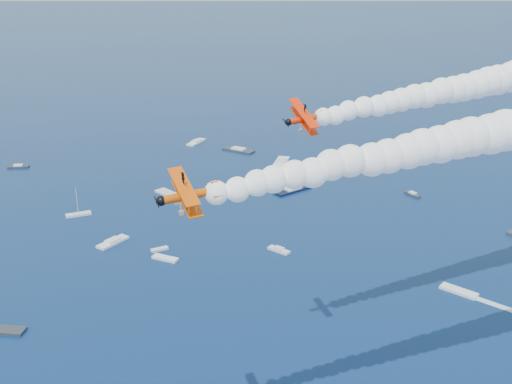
{
  "coord_description": "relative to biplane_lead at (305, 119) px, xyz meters",
  "views": [
    {
      "loc": [
        -0.85,
        -65.93,
        79.81
      ],
      "look_at": [
        2.8,
        16.02,
        47.77
      ],
      "focal_mm": 44.0,
      "sensor_mm": 36.0,
      "label": 1
    }
  ],
  "objects": [
    {
      "name": "biplane_lead",
      "position": [
        0.0,
        0.0,
        0.0
      ],
      "size": [
        9.62,
        10.89,
        7.84
      ],
      "primitive_type": null,
      "rotation": [
        -0.41,
        0.07,
        3.52
      ],
      "color": "#FF2B05"
    },
    {
      "name": "biplane_trail",
      "position": [
        -16.87,
        -27.89,
        -1.65
      ],
      "size": [
        9.83,
        11.28,
        7.28
      ],
      "primitive_type": null,
      "rotation": [
        -0.21,
        0.07,
        3.45
      ],
      "color": "#E94E04"
    },
    {
      "name": "smoke_trail_lead",
      "position": [
        33.01,
        13.07,
        2.75
      ],
      "size": [
        74.66,
        54.16,
        12.94
      ],
      "primitive_type": null,
      "rotation": [
        0.0,
        0.0,
        3.52
      ],
      "color": "white"
    },
    {
      "name": "smoke_trail_trail",
      "position": [
        16.97,
        -17.15,
        1.1
      ],
      "size": [
        74.34,
        46.82,
        12.94
      ],
      "primitive_type": null,
      "rotation": [
        0.0,
        0.0,
        3.45
      ],
      "color": "white"
    },
    {
      "name": "spectator_boats",
      "position": [
        -18.09,
        94.47,
        -54.24
      ],
      "size": [
        210.34,
        193.06,
        0.7
      ],
      "color": "silver",
      "rests_on": "ground"
    },
    {
      "name": "boat_wakes",
      "position": [
        -7.8,
        33.5,
        -54.56
      ],
      "size": [
        219.82,
        57.83,
        0.04
      ],
      "color": "white",
      "rests_on": "ground"
    }
  ]
}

